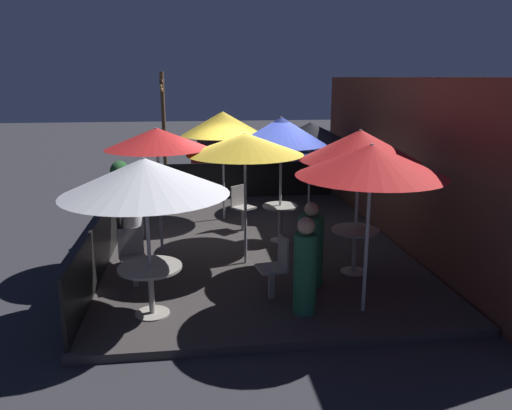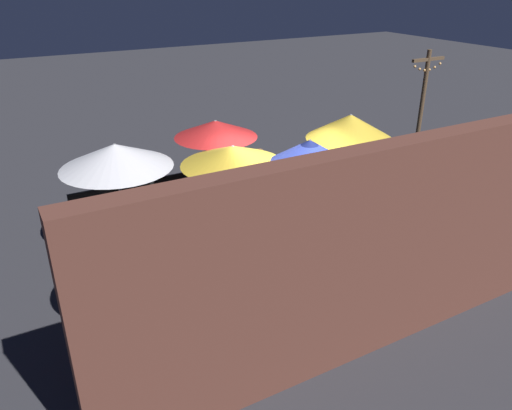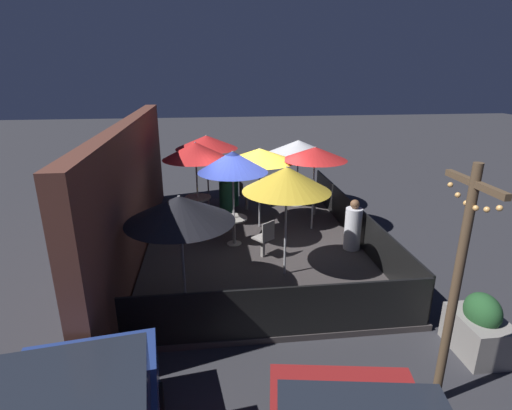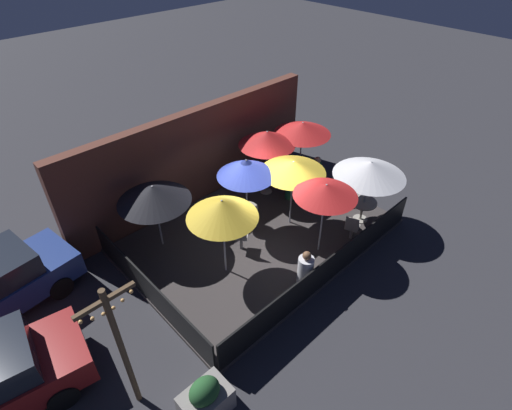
{
  "view_description": "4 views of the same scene",
  "coord_description": "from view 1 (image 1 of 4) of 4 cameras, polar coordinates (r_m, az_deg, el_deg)",
  "views": [
    {
      "loc": [
        9.44,
        -1.15,
        3.33
      ],
      "look_at": [
        0.27,
        0.01,
        0.95
      ],
      "focal_mm": 35.0,
      "sensor_mm": 36.0,
      "label": 1
    },
    {
      "loc": [
        5.01,
        7.56,
        5.37
      ],
      "look_at": [
        0.89,
        0.14,
        1.34
      ],
      "focal_mm": 35.0,
      "sensor_mm": 36.0,
      "label": 2
    },
    {
      "loc": [
        -9.62,
        1.11,
        4.51
      ],
      "look_at": [
        -0.15,
        -0.03,
        1.24
      ],
      "focal_mm": 28.0,
      "sensor_mm": 36.0,
      "label": 3
    },
    {
      "loc": [
        -6.59,
        -6.82,
        8.49
      ],
      "look_at": [
        -0.07,
        0.04,
        1.28
      ],
      "focal_mm": 28.0,
      "sensor_mm": 36.0,
      "label": 4
    }
  ],
  "objects": [
    {
      "name": "patio_umbrella_4",
      "position": [
        6.74,
        13.06,
        5.0
      ],
      "size": [
        2.0,
        2.0,
        2.37
      ],
      "color": "#B2B2B7",
      "rests_on": "patio_deck"
    },
    {
      "name": "light_post",
      "position": [
        14.98,
        -10.49,
        8.95
      ],
      "size": [
        1.1,
        0.12,
        3.48
      ],
      "color": "brown",
      "rests_on": "ground_plane"
    },
    {
      "name": "building_wall",
      "position": [
        10.45,
        16.38,
        4.66
      ],
      "size": [
        9.51,
        0.36,
        3.33
      ],
      "color": "brown",
      "rests_on": "ground_plane"
    },
    {
      "name": "patio_chair_1",
      "position": [
        7.41,
        2.26,
        -6.92
      ],
      "size": [
        0.46,
        0.46,
        0.94
      ],
      "rotation": [
        0.0,
        0.0,
        -1.4
      ],
      "color": "gray",
      "rests_on": "patio_deck"
    },
    {
      "name": "patron_0",
      "position": [
        10.5,
        -14.02,
        -0.5
      ],
      "size": [
        0.59,
        0.59,
        1.32
      ],
      "rotation": [
        0.0,
        0.0,
        2.26
      ],
      "color": "silver",
      "rests_on": "patio_deck"
    },
    {
      "name": "fence_side_left",
      "position": [
        13.68,
        -2.26,
        2.88
      ],
      "size": [
        0.05,
        5.36,
        0.95
      ],
      "color": "black",
      "rests_on": "patio_deck"
    },
    {
      "name": "patron_1",
      "position": [
        7.92,
        6.23,
        -4.92
      ],
      "size": [
        0.56,
        0.56,
        1.34
      ],
      "rotation": [
        0.0,
        0.0,
        3.69
      ],
      "color": "#236642",
      "rests_on": "patio_deck"
    },
    {
      "name": "patio_chair_0",
      "position": [
        8.09,
        -13.88,
        -5.63
      ],
      "size": [
        0.51,
        0.51,
        0.91
      ],
      "rotation": [
        0.0,
        0.0,
        0.32
      ],
      "color": "gray",
      "rests_on": "patio_deck"
    },
    {
      "name": "dining_table_1",
      "position": [
        7.04,
        -11.97,
        -7.97
      ],
      "size": [
        0.87,
        0.87,
        0.71
      ],
      "color": "#9E998E",
      "rests_on": "patio_deck"
    },
    {
      "name": "patio_deck",
      "position": [
        10.06,
        -0.27,
        -4.54
      ],
      "size": [
        7.91,
        5.56,
        0.12
      ],
      "color": "#383333",
      "rests_on": "ground_plane"
    },
    {
      "name": "patio_umbrella_1",
      "position": [
        6.65,
        -12.59,
        3.21
      ],
      "size": [
        2.21,
        2.21,
        2.2
      ],
      "color": "#B2B2B7",
      "rests_on": "patio_deck"
    },
    {
      "name": "patio_umbrella_2",
      "position": [
        8.15,
        11.8,
        6.68
      ],
      "size": [
        1.92,
        1.92,
        2.4
      ],
      "color": "#B2B2B7",
      "rests_on": "patio_deck"
    },
    {
      "name": "planter_box",
      "position": [
        14.43,
        -15.23,
        2.48
      ],
      "size": [
        1.02,
        0.71,
        1.08
      ],
      "color": "gray",
      "rests_on": "ground_plane"
    },
    {
      "name": "fence_front",
      "position": [
        9.96,
        -16.09,
        -2.1
      ],
      "size": [
        7.71,
        0.05,
        0.95
      ],
      "color": "black",
      "rests_on": "patio_deck"
    },
    {
      "name": "dining_table_0",
      "position": [
        9.94,
        2.78,
        -0.97
      ],
      "size": [
        0.7,
        0.7,
        0.74
      ],
      "color": "#9E998E",
      "rests_on": "patio_deck"
    },
    {
      "name": "patio_umbrella_3",
      "position": [
        11.26,
        -3.83,
        9.28
      ],
      "size": [
        1.87,
        1.87,
        2.47
      ],
      "color": "#B2B2B7",
      "rests_on": "patio_deck"
    },
    {
      "name": "patio_umbrella_7",
      "position": [
        8.72,
        -11.28,
        7.45
      ],
      "size": [
        1.77,
        1.77,
        2.38
      ],
      "color": "#B2B2B7",
      "rests_on": "patio_deck"
    },
    {
      "name": "parked_car_1",
      "position": [
        16.87,
        5.49,
        5.89
      ],
      "size": [
        4.28,
        2.24,
        1.62
      ],
      "rotation": [
        0.0,
        0.0,
        0.14
      ],
      "color": "navy",
      "rests_on": "ground_plane"
    },
    {
      "name": "patron_2",
      "position": [
        6.96,
        5.63,
        -7.28
      ],
      "size": [
        0.45,
        0.45,
        1.38
      ],
      "rotation": [
        0.0,
        0.0,
        2.47
      ],
      "color": "#236642",
      "rests_on": "patio_deck"
    },
    {
      "name": "patio_umbrella_6",
      "position": [
        12.3,
        6.25,
        8.19
      ],
      "size": [
        2.09,
        2.09,
        2.15
      ],
      "color": "#B2B2B7",
      "rests_on": "patio_deck"
    },
    {
      "name": "dining_table_2",
      "position": [
        8.49,
        11.26,
        -3.77
      ],
      "size": [
        0.79,
        0.79,
        0.76
      ],
      "color": "#9E998E",
      "rests_on": "patio_deck"
    },
    {
      "name": "ground_plane",
      "position": [
        10.08,
        -0.26,
        -4.87
      ],
      "size": [
        60.0,
        60.0,
        0.0
      ],
      "primitive_type": "plane",
      "color": "#2D2D33"
    },
    {
      "name": "patio_umbrella_0",
      "position": [
        9.64,
        2.9,
        8.45
      ],
      "size": [
        1.75,
        1.75,
        2.48
      ],
      "color": "#B2B2B7",
      "rests_on": "patio_deck"
    },
    {
      "name": "patio_chair_2",
      "position": [
        10.71,
        -1.65,
        -0.07
      ],
      "size": [
        0.56,
        0.56,
        0.96
      ],
      "rotation": [
        0.0,
        0.0,
        0.66
      ],
      "color": "gray",
      "rests_on": "patio_deck"
    },
    {
      "name": "patio_umbrella_5",
      "position": [
        8.42,
        -1.26,
        6.99
      ],
      "size": [
        1.98,
        1.98,
        2.31
      ],
      "color": "#B2B2B7",
      "rests_on": "patio_deck"
    },
    {
      "name": "parked_car_0",
      "position": [
        17.4,
        -3.61,
        6.19
      ],
      "size": [
        4.27,
        2.32,
        1.62
      ],
      "rotation": [
        0.0,
        0.0,
        -0.16
      ],
      "color": "maroon",
      "rests_on": "ground_plane"
    }
  ]
}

